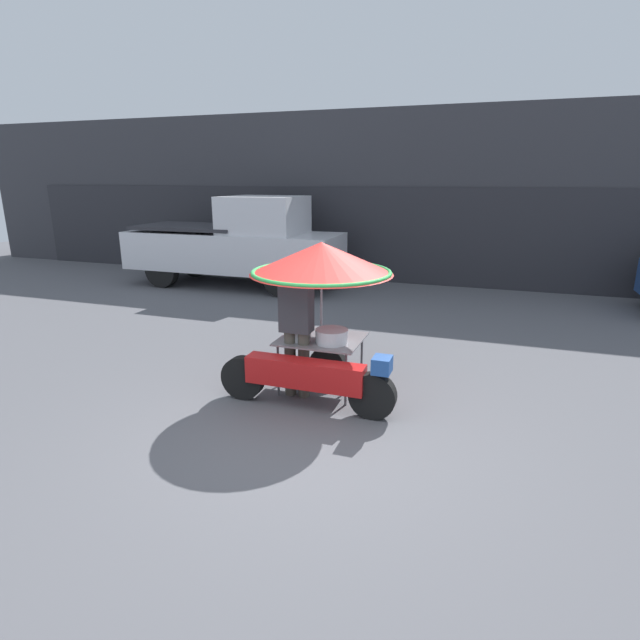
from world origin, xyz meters
TOP-DOWN VIEW (x-y plane):
  - ground_plane at (0.00, 0.00)m, footprint 36.00×36.00m
  - shopfront_building at (0.00, 9.29)m, footprint 28.00×2.06m
  - vendor_motorcycle_cart at (-0.28, 1.16)m, footprint 2.15×1.74m
  - vendor_person at (-0.50, 0.94)m, footprint 0.38×0.23m
  - pickup_truck at (-4.27, 6.58)m, footprint 5.35×1.77m

SIDE VIEW (x-z plane):
  - ground_plane at x=0.00m, z-range 0.00..0.00m
  - vendor_person at x=-0.50m, z-range 0.11..1.79m
  - pickup_truck at x=-4.27m, z-range -0.05..2.16m
  - vendor_motorcycle_cart at x=-0.28m, z-range 0.50..2.38m
  - shopfront_building at x=0.00m, z-range -0.01..4.25m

